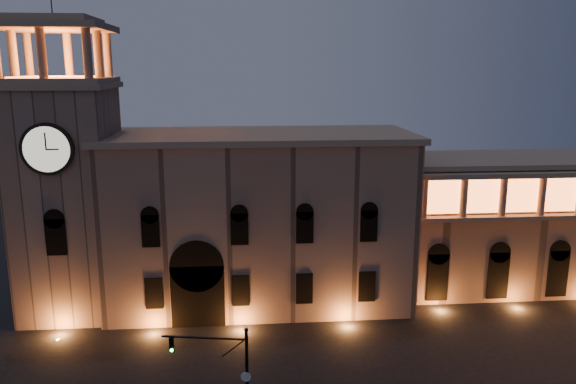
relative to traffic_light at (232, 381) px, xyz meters
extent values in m
cube|color=#876958|center=(2.54, 22.66, 4.33)|extent=(30.00, 12.00, 17.00)
cube|color=gray|center=(2.54, 22.66, 13.13)|extent=(30.80, 12.80, 0.60)
cube|color=black|center=(-3.46, 17.26, -1.17)|extent=(5.00, 1.40, 6.00)
cylinder|color=black|center=(-3.46, 17.26, 1.83)|extent=(5.00, 1.40, 5.00)
cube|color=orange|center=(-3.46, 17.06, -1.37)|extent=(4.20, 0.20, 5.00)
cube|color=#876958|center=(-15.96, 21.66, 6.83)|extent=(9.00, 9.00, 22.00)
cube|color=gray|center=(-15.96, 21.66, 18.08)|extent=(9.80, 9.80, 0.50)
cylinder|color=black|center=(-15.96, 16.98, 12.83)|extent=(4.60, 0.35, 4.60)
cylinder|color=beige|center=(-15.96, 16.84, 12.83)|extent=(4.00, 0.12, 4.00)
cube|color=gray|center=(-15.96, 21.66, 18.58)|extent=(9.40, 9.40, 0.50)
cube|color=orange|center=(-15.96, 21.66, 18.88)|extent=(6.80, 6.80, 0.15)
cylinder|color=gray|center=(-15.96, 17.86, 20.93)|extent=(0.76, 0.76, 4.20)
cylinder|color=gray|center=(-12.16, 17.86, 20.93)|extent=(0.76, 0.76, 4.20)
cylinder|color=gray|center=(-19.76, 25.46, 20.93)|extent=(0.76, 0.76, 4.20)
cylinder|color=gray|center=(-15.96, 25.46, 20.93)|extent=(0.76, 0.76, 4.20)
cylinder|color=gray|center=(-12.16, 25.46, 20.93)|extent=(0.76, 0.76, 4.20)
cylinder|color=gray|center=(-19.76, 21.66, 20.93)|extent=(0.76, 0.76, 4.20)
cylinder|color=gray|center=(-12.16, 21.66, 20.93)|extent=(0.76, 0.76, 4.20)
cube|color=gray|center=(-15.96, 21.66, 23.33)|extent=(9.80, 9.80, 0.60)
cube|color=gray|center=(-15.96, 21.66, 23.93)|extent=(7.50, 7.50, 0.60)
cube|color=#826453|center=(36.54, 24.66, 2.83)|extent=(40.00, 10.00, 14.00)
cube|color=gray|center=(36.54, 24.66, 10.08)|extent=(40.60, 10.60, 0.50)
cylinder|color=gray|center=(18.54, 19.16, 7.33)|extent=(0.70, 0.70, 4.00)
cylinder|color=gray|center=(22.54, 19.16, 7.33)|extent=(0.70, 0.70, 4.00)
cylinder|color=gray|center=(26.54, 19.16, 7.33)|extent=(0.70, 0.70, 4.00)
cylinder|color=gray|center=(30.54, 19.16, 7.33)|extent=(0.70, 0.70, 4.00)
sphere|color=black|center=(0.96, -0.15, 3.61)|extent=(0.31, 0.31, 0.31)
cylinder|color=black|center=(-1.74, 0.30, 2.96)|extent=(5.42, 1.05, 0.13)
cube|color=black|center=(-3.79, 0.65, 2.41)|extent=(0.38, 0.36, 0.93)
cylinder|color=#0CE53F|center=(-3.82, 0.48, 2.10)|extent=(0.21, 0.12, 0.20)
cylinder|color=silver|center=(0.88, -0.30, 0.44)|extent=(0.66, 0.15, 0.66)
camera|label=1|loc=(0.90, -32.81, 19.82)|focal=35.00mm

